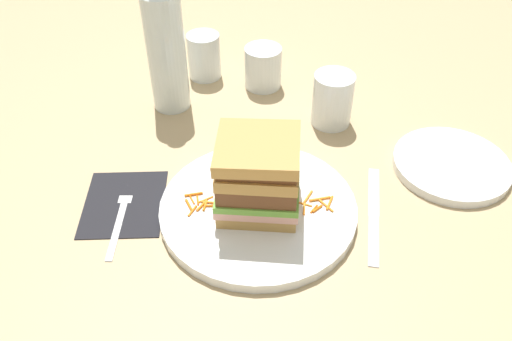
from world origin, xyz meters
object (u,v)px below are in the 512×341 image
Objects in this scene: juice_glass at (330,102)px; main_plate at (255,209)px; water_bottle at (163,45)px; empty_tumbler_1 at (261,67)px; napkin_dark at (121,203)px; side_plate at (449,165)px; knife at (371,216)px; sandwich at (255,175)px; empty_tumbler_0 at (202,56)px; fork at (118,212)px.

main_plate is at bearing -117.34° from juice_glass.
water_bottle is at bearing 121.70° from main_plate.
main_plate is at bearing -89.40° from empty_tumbler_1.
water_bottle is at bearing 83.29° from napkin_dark.
side_plate is at bearing -33.03° from juice_glass.
side_plate is at bearing -37.47° from empty_tumbler_1.
main_plate is at bearing -159.83° from side_plate.
juice_glass reaches higher than knife.
sandwich is at bearing -117.28° from juice_glass.
juice_glass is at bearing 101.67° from knife.
empty_tumbler_0 is at bearing 127.18° from knife.
water_bottle is at bearing 140.80° from knife.
main_plate is 1.43× the size of knife.
juice_glass reaches higher than side_plate.
sandwich is 0.61× the size of knife.
water_bottle is 0.51m from side_plate.
fork is 2.09× the size of empty_tumbler_1.
water_bottle is (0.03, 0.29, 0.12)m from fork.
empty_tumbler_0 reaches higher than main_plate.
water_bottle is (-0.34, 0.28, 0.12)m from knife.
juice_glass is 0.30m from water_bottle.
water_bottle reaches higher than empty_tumbler_0.
fork is at bearing -101.55° from empty_tumbler_0.
juice_glass is at bearing 34.58° from napkin_dark.
side_plate is (0.30, 0.11, -0.00)m from main_plate.
main_plate is 0.20m from fork.
empty_tumbler_1 is (0.12, -0.03, -0.00)m from empty_tumbler_0.
empty_tumbler_1 is (0.17, 0.07, -0.08)m from water_bottle.
fork is at bearing -118.60° from empty_tumbler_1.
napkin_dark is at bearing 92.02° from fork.
napkin_dark and knife have the same top height.
fork is (-0.20, -0.01, -0.07)m from sandwich.
knife is (0.37, -0.01, 0.00)m from napkin_dark.
knife is 1.09× the size of side_plate.
side_plate is (0.18, -0.12, -0.03)m from juice_glass.
main_plate is 1.03× the size of water_bottle.
napkin_dark is 0.70× the size of knife.
sandwich is 0.33m from side_plate.
side_plate is (0.42, -0.27, -0.04)m from empty_tumbler_0.
side_plate is (0.31, -0.24, -0.03)m from empty_tumbler_1.
fork is 0.52m from side_plate.
empty_tumbler_1 is at bearing -14.71° from empty_tumbler_0.
main_plate is at bearing 3.19° from fork.
sandwich is 0.21m from fork.
fork is 1.77× the size of juice_glass.
water_bottle is at bearing 171.69° from juice_glass.
napkin_dark is 0.37m from knife.
main_plate is 1.72× the size of fork.
fork is at bearing -87.98° from napkin_dark.
fork is at bearing -166.29° from side_plate.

